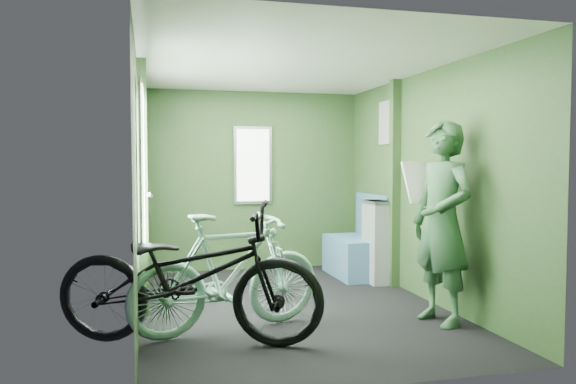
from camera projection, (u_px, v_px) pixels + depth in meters
name	position (u px, v px, depth m)	size (l,w,h in m)	color
room	(286.00, 157.00, 5.35)	(4.00, 4.02, 2.31)	black
bicycle_black	(190.00, 346.00, 4.24)	(0.71, 2.04, 1.07)	black
bicycle_mint	(230.00, 333.00, 4.55)	(0.47, 1.66, 1.00)	#84C0A5
passenger	(442.00, 222.00, 4.81)	(0.56, 0.76, 1.74)	#335D38
waste_box	(379.00, 242.00, 6.45)	(0.28, 0.39, 0.95)	gray
bench_seat	(357.00, 252.00, 6.84)	(0.53, 0.95, 1.00)	#2F4B63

